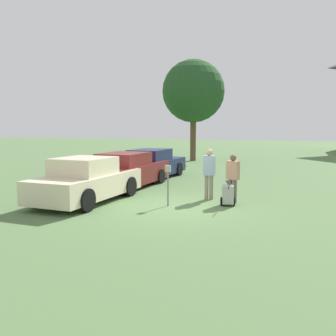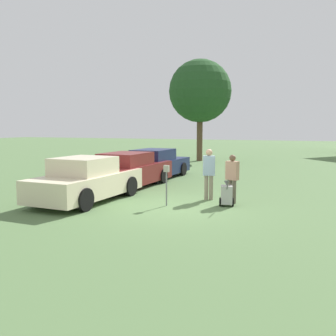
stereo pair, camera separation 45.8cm
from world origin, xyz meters
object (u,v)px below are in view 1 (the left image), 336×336
object	(u,v)px
parking_meter	(168,178)
equipment_cart	(228,194)
parked_car_cream	(87,181)
parked_car_maroon	(126,171)
person_worker	(209,171)
person_supervisor	(233,176)
parked_car_navy	(151,165)

from	to	relation	value
parking_meter	equipment_cart	world-z (taller)	parking_meter
parked_car_cream	parked_car_maroon	world-z (taller)	parked_car_cream
parked_car_maroon	parking_meter	xyz separation A→B (m)	(2.93, -2.92, 0.25)
person_worker	person_supervisor	bearing A→B (deg)	143.37
parking_meter	parked_car_navy	bearing A→B (deg)	116.67
parking_meter	equipment_cart	size ratio (longest dim) A/B	1.35
parking_meter	equipment_cart	distance (m)	2.06
parking_meter	equipment_cart	bearing A→B (deg)	19.85
parking_meter	person_worker	distance (m)	1.83
parking_meter	person_supervisor	size ratio (longest dim) A/B	0.81
parked_car_navy	equipment_cart	size ratio (longest dim) A/B	5.23
parked_car_cream	person_supervisor	world-z (taller)	person_supervisor
parked_car_maroon	person_worker	xyz separation A→B (m)	(3.96, -1.42, 0.35)
parked_car_navy	parking_meter	size ratio (longest dim) A/B	3.87
parked_car_cream	parking_meter	world-z (taller)	parked_car_cream
parked_car_cream	parked_car_maroon	xyz separation A→B (m)	(-0.00, 3.17, -0.02)
parked_car_maroon	person_supervisor	xyz separation A→B (m)	(4.86, -1.72, 0.25)
equipment_cart	parking_meter	bearing A→B (deg)	-175.14
person_worker	parked_car_cream	bearing A→B (deg)	5.68
parked_car_maroon	person_worker	world-z (taller)	person_worker
parked_car_maroon	equipment_cart	size ratio (longest dim) A/B	5.22
parked_car_navy	equipment_cart	world-z (taller)	parked_car_navy
parked_car_navy	person_worker	distance (m)	5.88
parked_car_navy	person_supervisor	size ratio (longest dim) A/B	3.14
equipment_cart	parked_car_navy	bearing A→B (deg)	117.95
parking_meter	parked_car_maroon	bearing A→B (deg)	135.10
parked_car_maroon	parked_car_navy	bearing A→B (deg)	92.66
parked_car_cream	parked_car_maroon	distance (m)	3.17
parked_car_navy	parking_meter	world-z (taller)	parked_car_navy
equipment_cart	parked_car_maroon	bearing A→B (deg)	139.95
parked_car_cream	equipment_cart	world-z (taller)	parked_car_cream
parked_car_cream	equipment_cart	distance (m)	4.90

